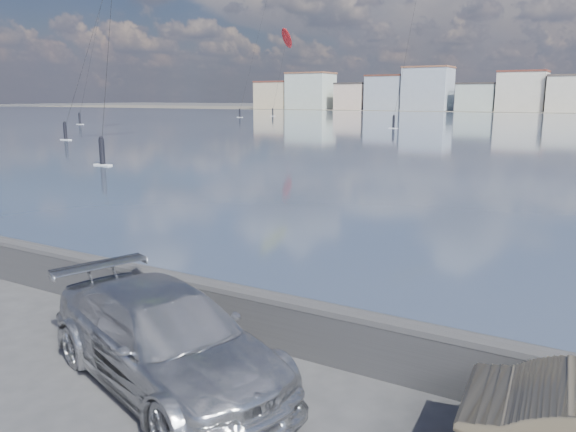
{
  "coord_description": "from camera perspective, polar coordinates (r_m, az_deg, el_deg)",
  "views": [
    {
      "loc": [
        6.6,
        -5.49,
        4.54
      ],
      "look_at": [
        1.0,
        4.0,
        2.2
      ],
      "focal_mm": 35.0,
      "sensor_mm": 36.0,
      "label": 1
    }
  ],
  "objects": [
    {
      "name": "kitesurfer_3",
      "position": [
        148.32,
        -0.14,
        17.51
      ],
      "size": [
        5.77,
        15.16,
        21.78
      ],
      "color": "red",
      "rests_on": "ground"
    },
    {
      "name": "car_silver",
      "position": [
        9.37,
        -12.32,
        -12.06
      ],
      "size": [
        5.67,
        3.68,
        1.53
      ],
      "primitive_type": "imported",
      "rotation": [
        0.0,
        0.0,
        1.25
      ],
      "color": "#BBBDC2",
      "rests_on": "ground"
    },
    {
      "name": "seawall",
      "position": [
        11.24,
        -7.88,
        -8.76
      ],
      "size": [
        400.0,
        0.36,
        1.08
      ],
      "color": "#28282B",
      "rests_on": "ground"
    },
    {
      "name": "bay_water",
      "position": [
        97.32,
        26.91,
        8.05
      ],
      "size": [
        500.0,
        177.0,
        0.0
      ],
      "primitive_type": "cube",
      "color": "#32415C",
      "rests_on": "ground"
    },
    {
      "name": "ground",
      "position": [
        9.71,
        -18.12,
        -16.53
      ],
      "size": [
        700.0,
        700.0,
        0.0
      ],
      "primitive_type": "plane",
      "color": "#333335",
      "rests_on": "ground"
    }
  ]
}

